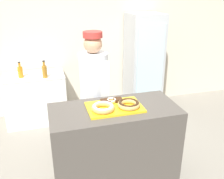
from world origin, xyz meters
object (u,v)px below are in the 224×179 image
at_px(brownie_back_right, 118,100).
at_px(chest_freezer, 36,98).
at_px(donut_light_glaze, 103,107).
at_px(bottle_orange, 20,72).
at_px(donut_mini_center, 112,100).
at_px(brownie_back_left, 105,101).
at_px(baker_person, 94,94).
at_px(serving_tray, 115,107).
at_px(bottle_amber, 45,71).
at_px(beverage_fridge, 143,64).
at_px(donut_chocolate_glaze, 129,104).

distance_m(brownie_back_right, chest_freezer, 2.00).
distance_m(donut_light_glaze, chest_freezer, 2.07).
distance_m(brownie_back_right, bottle_orange, 1.95).
relative_size(donut_mini_center, brownie_back_left, 1.18).
relative_size(donut_light_glaze, donut_mini_center, 2.11).
bearing_deg(brownie_back_left, donut_light_glaze, -112.06).
xyz_separation_m(brownie_back_left, baker_person, (-0.03, 0.48, -0.11)).
xyz_separation_m(serving_tray, baker_person, (-0.10, 0.60, -0.08)).
xyz_separation_m(bottle_amber, bottle_orange, (-0.37, 0.11, -0.01)).
bearing_deg(brownie_back_left, serving_tray, -58.37).
relative_size(brownie_back_right, beverage_fridge, 0.05).
xyz_separation_m(donut_chocolate_glaze, donut_mini_center, (-0.14, 0.17, -0.02)).
xyz_separation_m(donut_light_glaze, donut_mini_center, (0.14, 0.17, -0.02)).
relative_size(donut_light_glaze, bottle_orange, 0.95).
relative_size(serving_tray, donut_light_glaze, 2.43).
bearing_deg(brownie_back_left, bottle_orange, 121.95).
bearing_deg(baker_person, donut_mini_center, -78.78).
bearing_deg(donut_chocolate_glaze, baker_person, 109.85).
relative_size(brownie_back_right, bottle_amber, 0.35).
bearing_deg(bottle_orange, brownie_back_left, -58.05).
xyz_separation_m(beverage_fridge, bottle_orange, (-2.14, -0.07, 0.06)).
relative_size(baker_person, chest_freezer, 1.72).
relative_size(donut_mini_center, brownie_back_right, 1.18).
relative_size(serving_tray, bottle_orange, 2.32).
distance_m(baker_person, bottle_orange, 1.47).
distance_m(serving_tray, donut_light_glaze, 0.16).
height_order(brownie_back_right, baker_person, baker_person).
bearing_deg(bottle_orange, chest_freezer, 21.24).
relative_size(bottle_amber, bottle_orange, 1.10).
distance_m(brownie_back_left, brownie_back_right, 0.14).
relative_size(serving_tray, donut_mini_center, 5.14).
height_order(donut_chocolate_glaze, brownie_back_left, donut_chocolate_glaze).
relative_size(serving_tray, brownie_back_right, 6.05).
distance_m(brownie_back_left, bottle_orange, 1.88).
bearing_deg(beverage_fridge, bottle_amber, -174.18).
bearing_deg(donut_light_glaze, baker_person, 86.07).
distance_m(beverage_fridge, chest_freezer, 2.01).
xyz_separation_m(beverage_fridge, bottle_amber, (-1.76, -0.18, 0.07)).
xyz_separation_m(donut_chocolate_glaze, baker_person, (-0.24, 0.66, -0.13)).
height_order(donut_mini_center, bottle_orange, bottle_orange).
xyz_separation_m(donut_light_glaze, brownie_back_left, (0.07, 0.17, -0.02)).
bearing_deg(brownie_back_left, chest_freezer, 115.91).
bearing_deg(bottle_amber, brownie_back_right, -62.70).
relative_size(brownie_back_left, bottle_orange, 0.38).
relative_size(donut_mini_center, beverage_fridge, 0.06).
xyz_separation_m(donut_mini_center, brownie_back_right, (0.07, 0.00, -0.00)).
xyz_separation_m(serving_tray, donut_light_glaze, (-0.14, -0.06, 0.05)).
xyz_separation_m(serving_tray, chest_freezer, (-0.88, 1.78, -0.56)).
xyz_separation_m(serving_tray, bottle_orange, (-1.06, 1.71, -0.04)).
xyz_separation_m(brownie_back_left, bottle_orange, (-0.99, 1.59, -0.07)).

